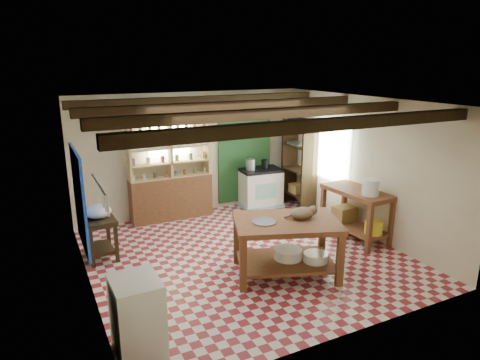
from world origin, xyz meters
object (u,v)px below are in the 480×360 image
work_table (286,247)px  stove (261,188)px  white_cabinet (137,317)px  right_counter (356,214)px  cat (302,213)px  prep_table (100,238)px

work_table → stove: work_table is taller
white_cabinet → right_counter: 4.64m
work_table → stove: size_ratio=1.73×
work_table → white_cabinet: bearing=-140.6°
work_table → cat: cat is taller
work_table → prep_table: (-2.47, 1.86, -0.09)m
right_counter → cat: cat is taller
work_table → white_cabinet: 2.64m
prep_table → cat: 3.38m
work_table → prep_table: work_table is taller
prep_table → right_counter: bearing=-18.5°
white_cabinet → cat: 2.91m
work_table → cat: size_ratio=4.09×
stove → cat: bearing=-103.2°
stove → white_cabinet: (-3.72, -3.87, 0.02)m
white_cabinet → cat: size_ratio=2.40×
work_table → white_cabinet: size_ratio=1.70×
work_table → right_counter: size_ratio=1.18×
prep_table → right_counter: 4.56m
cat → right_counter: bearing=31.4°
stove → cat: (-0.97, -3.04, 0.53)m
right_counter → cat: 1.84m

